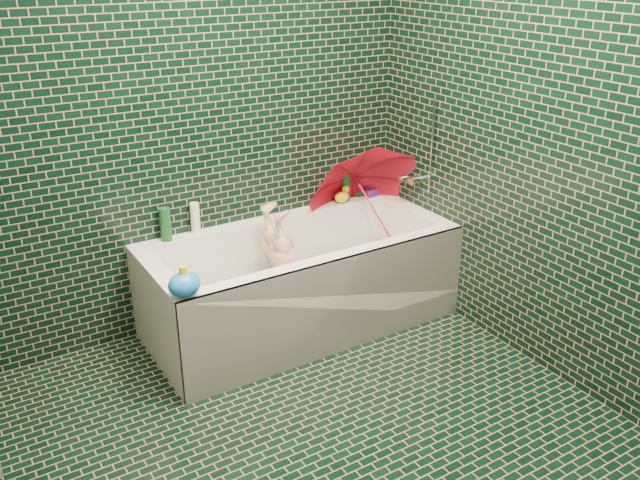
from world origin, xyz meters
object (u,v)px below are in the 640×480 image
umbrella (372,207)px  bath_toy (184,284)px  child (288,275)px  bathtub (302,292)px  rubber_duck (342,196)px

umbrella → bath_toy: (-1.34, -0.42, 0.03)m
child → umbrella: 0.66m
bathtub → umbrella: umbrella is taller
bathtub → umbrella: (0.55, 0.10, 0.37)m
bathtub → bath_toy: 0.94m
rubber_duck → bath_toy: bath_toy is taller
bathtub → rubber_duck: rubber_duck is taller
bathtub → child: 0.13m
rubber_duck → child: bearing=-170.6°
child → rubber_duck: rubber_duck is taller
child → umbrella: bearing=98.7°
bath_toy → rubber_duck: bearing=47.9°
bathtub → child: bathtub is taller
umbrella → rubber_duck: size_ratio=5.46×
bathtub → umbrella: size_ratio=2.46×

